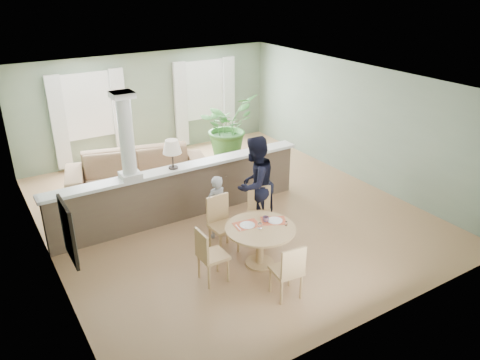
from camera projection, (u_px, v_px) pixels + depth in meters
ground at (226, 210)px, 9.77m from camera, size 8.00×8.00×0.00m
room_shell at (209, 119)px, 9.50m from camera, size 7.02×8.02×2.71m
pony_wall at (177, 186)px, 9.16m from camera, size 5.32×0.38×2.70m
sofa at (139, 173)px, 10.44m from camera, size 3.29×1.92×0.90m
houseplant at (227, 126)px, 12.34m from camera, size 1.87×1.77×1.64m
dining_table at (260, 235)px, 7.76m from camera, size 1.17×1.17×0.80m
chair_far_boy at (221, 221)px, 8.20m from camera, size 0.47×0.47×1.01m
chair_far_man at (259, 210)px, 8.61m from camera, size 0.62×0.62×0.98m
chair_near at (289, 270)px, 6.95m from camera, size 0.47×0.47×0.93m
chair_side at (209, 254)px, 7.33m from camera, size 0.42×0.42×0.94m
child_person at (216, 207)px, 8.58m from camera, size 0.49×0.37×1.22m
man_person at (255, 184)px, 8.72m from camera, size 1.10×0.98×1.86m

